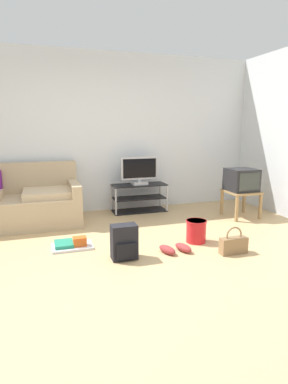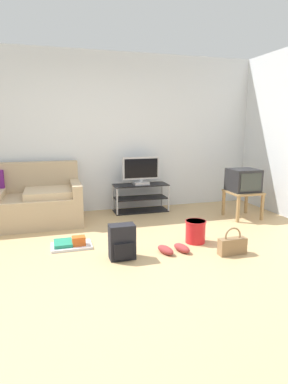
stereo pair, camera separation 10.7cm
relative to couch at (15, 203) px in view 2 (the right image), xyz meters
The scene contains 12 objects.
ground_plane 2.32m from the couch, 57.55° to the right, with size 9.00×9.80×0.02m, color tan.
wall_back 1.68m from the couch, 22.46° to the left, with size 9.00×0.10×2.70m, color silver.
couch is the anchor object (origin of this frame).
tv_stand 2.05m from the couch, ahead, with size 0.94×0.38×0.48m.
flat_tv 2.08m from the couch, ahead, with size 0.65×0.22×0.48m.
side_table 3.60m from the couch, 10.66° to the right, with size 0.50×0.50×0.44m.
crt_tv 3.60m from the couch, 10.41° to the right, with size 0.45×0.43×0.36m.
backpack 2.17m from the couch, 53.95° to the right, with size 0.29×0.25×0.40m.
handbag 3.24m from the couch, 38.19° to the right, with size 0.33×0.11×0.33m.
cleaning_bucket 2.75m from the couch, 33.39° to the right, with size 0.27×0.27×0.29m.
sneakers_pair 2.60m from the couch, 42.71° to the right, with size 0.40×0.29×0.09m.
floor_tray 1.47m from the couch, 59.05° to the right, with size 0.49×0.33×0.14m.
Camera 2 is at (-0.68, -3.17, 1.48)m, focal length 30.02 mm.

